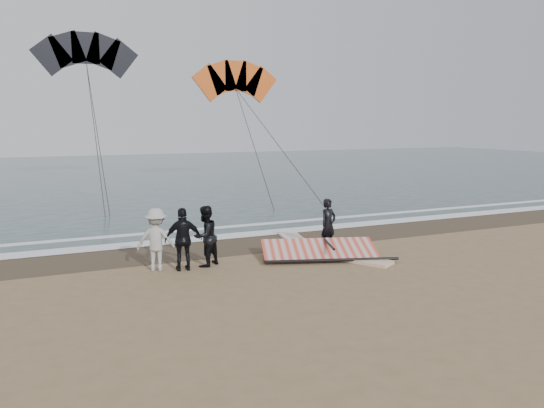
% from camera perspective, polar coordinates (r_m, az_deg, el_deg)
% --- Properties ---
extents(ground, '(120.00, 120.00, 0.00)m').
position_cam_1_polar(ground, '(14.87, 6.52, -7.59)').
color(ground, '#8C704C').
rests_on(ground, ground).
extents(sea, '(120.00, 54.00, 0.02)m').
position_cam_1_polar(sea, '(46.04, -14.83, 3.23)').
color(sea, '#233838').
rests_on(sea, ground).
extents(wet_sand, '(120.00, 2.80, 0.01)m').
position_cam_1_polar(wet_sand, '(18.75, -0.49, -4.09)').
color(wet_sand, '#4C3D2B').
rests_on(wet_sand, ground).
extents(foam_near, '(120.00, 0.90, 0.01)m').
position_cam_1_polar(foam_near, '(20.01, -2.09, -3.22)').
color(foam_near, white).
rests_on(foam_near, sea).
extents(foam_far, '(120.00, 0.45, 0.01)m').
position_cam_1_polar(foam_far, '(21.56, -3.78, -2.37)').
color(foam_far, white).
rests_on(foam_far, sea).
extents(man_main, '(0.71, 0.56, 1.71)m').
position_cam_1_polar(man_main, '(17.57, 6.07, -2.19)').
color(man_main, black).
rests_on(man_main, ground).
extents(board_white, '(1.82, 2.44, 0.10)m').
position_cam_1_polar(board_white, '(16.50, 8.67, -5.82)').
color(board_white, white).
rests_on(board_white, ground).
extents(board_cream, '(1.16, 2.63, 0.11)m').
position_cam_1_polar(board_cream, '(18.70, 2.63, -3.99)').
color(board_cream, silver).
rests_on(board_cream, ground).
extents(trio_cluster, '(2.62, 1.18, 1.81)m').
position_cam_1_polar(trio_cluster, '(15.39, -9.93, -3.66)').
color(trio_cluster, black).
rests_on(trio_cluster, ground).
extents(sail_rig, '(3.92, 2.70, 0.49)m').
position_cam_1_polar(sail_rig, '(16.70, 4.67, -5.06)').
color(sail_rig, black).
rests_on(sail_rig, ground).
extents(kite_red, '(6.50, 6.04, 13.48)m').
position_cam_1_polar(kite_red, '(36.37, -3.91, 12.79)').
color(kite_red, orange).
rests_on(kite_red, ground).
extents(kite_dark, '(7.46, 6.75, 15.57)m').
position_cam_1_polar(kite_dark, '(37.55, -19.38, 14.69)').
color(kite_dark, black).
rests_on(kite_dark, ground).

